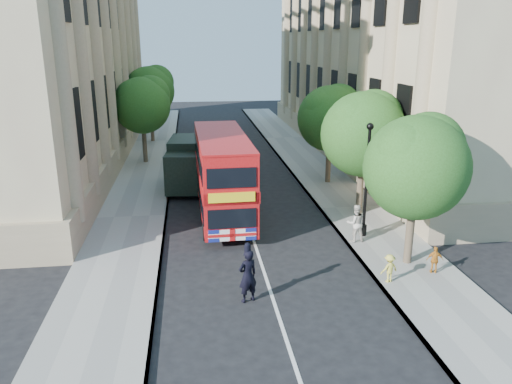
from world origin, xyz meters
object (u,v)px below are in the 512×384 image
object	(u,v)px
police_constable	(248,276)
woman_pedestrian	(355,223)
lamp_post	(366,185)
double_decker_bus	(222,173)
box_van	(187,165)

from	to	relation	value
police_constable	woman_pedestrian	xyz separation A→B (m)	(5.29, 4.47, 0.01)
lamp_post	double_decker_bus	distance (m)	7.22
police_constable	woman_pedestrian	world-z (taller)	police_constable
double_decker_bus	woman_pedestrian	size ratio (longest dim) A/B	5.31
lamp_post	box_van	world-z (taller)	lamp_post
police_constable	lamp_post	bearing A→B (deg)	-162.90
box_van	police_constable	world-z (taller)	box_van
double_decker_bus	woman_pedestrian	xyz separation A→B (m)	(5.53, -4.41, -1.31)
box_van	police_constable	size ratio (longest dim) A/B	2.79
woman_pedestrian	lamp_post	bearing A→B (deg)	-136.62
box_van	woman_pedestrian	distance (m)	12.04
lamp_post	woman_pedestrian	world-z (taller)	lamp_post
lamp_post	box_van	xyz separation A→B (m)	(-7.91, 8.95, -1.05)
double_decker_bus	woman_pedestrian	bearing A→B (deg)	-39.81
box_van	double_decker_bus	bearing A→B (deg)	-65.51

